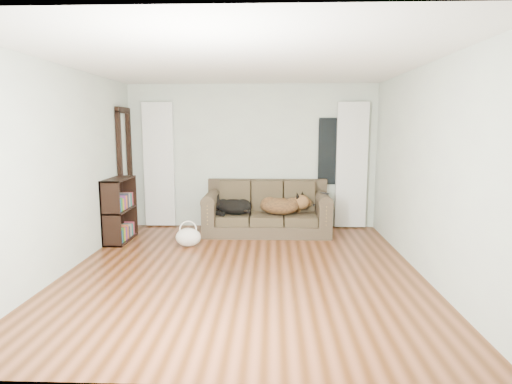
{
  "coord_description": "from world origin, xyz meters",
  "views": [
    {
      "loc": [
        0.37,
        -5.31,
        1.84
      ],
      "look_at": [
        0.11,
        1.6,
        0.78
      ],
      "focal_mm": 30.0,
      "sensor_mm": 36.0,
      "label": 1
    }
  ],
  "objects_px": {
    "dog_black_lab": "(232,207)",
    "tote_bag": "(188,236)",
    "dog_shepherd": "(282,206)",
    "bookshelf": "(120,210)",
    "sofa": "(267,208)"
  },
  "relations": [
    {
      "from": "sofa",
      "to": "dog_shepherd",
      "type": "bearing_deg",
      "value": -11.17
    },
    {
      "from": "dog_black_lab",
      "to": "tote_bag",
      "type": "distance_m",
      "value": 1.06
    },
    {
      "from": "sofa",
      "to": "dog_black_lab",
      "type": "height_order",
      "value": "sofa"
    },
    {
      "from": "sofa",
      "to": "bookshelf",
      "type": "xyz_separation_m",
      "value": [
        -2.37,
        -0.59,
        0.05
      ]
    },
    {
      "from": "sofa",
      "to": "tote_bag",
      "type": "xyz_separation_m",
      "value": [
        -1.21,
        -0.88,
        -0.29
      ]
    },
    {
      "from": "dog_black_lab",
      "to": "tote_bag",
      "type": "height_order",
      "value": "dog_black_lab"
    },
    {
      "from": "dog_shepherd",
      "to": "tote_bag",
      "type": "xyz_separation_m",
      "value": [
        -1.47,
        -0.83,
        -0.33
      ]
    },
    {
      "from": "dog_shepherd",
      "to": "tote_bag",
      "type": "distance_m",
      "value": 1.72
    },
    {
      "from": "dog_black_lab",
      "to": "bookshelf",
      "type": "relative_size",
      "value": 0.61
    },
    {
      "from": "sofa",
      "to": "bookshelf",
      "type": "distance_m",
      "value": 2.45
    },
    {
      "from": "tote_bag",
      "to": "bookshelf",
      "type": "height_order",
      "value": "bookshelf"
    },
    {
      "from": "dog_shepherd",
      "to": "dog_black_lab",
      "type": "bearing_deg",
      "value": 20.8
    },
    {
      "from": "tote_bag",
      "to": "bookshelf",
      "type": "xyz_separation_m",
      "value": [
        -1.16,
        0.29,
        0.34
      ]
    },
    {
      "from": "dog_shepherd",
      "to": "bookshelf",
      "type": "height_order",
      "value": "bookshelf"
    },
    {
      "from": "sofa",
      "to": "dog_shepherd",
      "type": "distance_m",
      "value": 0.27
    }
  ]
}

